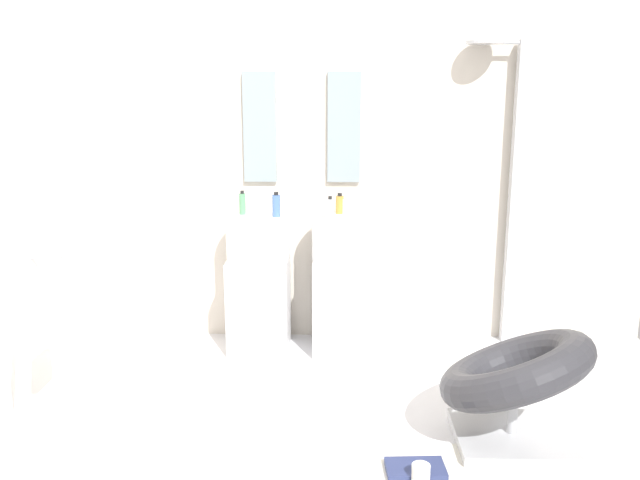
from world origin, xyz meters
TOP-DOWN VIEW (x-y plane):
  - ground_plane at (0.00, 0.00)m, footprint 4.80×3.60m
  - rear_partition at (0.00, 1.65)m, footprint 4.80×0.10m
  - pedestal_sink_left at (-0.28, 1.34)m, footprint 0.42×0.42m
  - pedestal_sink_right at (0.28, 1.34)m, footprint 0.42×0.42m
  - vanity_mirror_left at (-0.28, 1.58)m, footprint 0.22×0.03m
  - vanity_mirror_right at (0.28, 1.58)m, footprint 0.22×0.03m
  - shower_column at (1.46, 1.53)m, footprint 0.49×0.24m
  - lounge_chair at (1.13, 0.13)m, footprint 1.08×1.08m
  - towel_rack at (-1.38, 0.33)m, footprint 0.37×0.22m
  - magazine_navy at (0.61, -0.16)m, footprint 0.28×0.18m
  - coffee_mug at (0.62, -0.26)m, footprint 0.08×0.08m
  - soap_bottle_green at (-0.39, 1.42)m, footprint 0.04×0.04m
  - soap_bottle_amber at (0.26, 1.47)m, footprint 0.05×0.05m
  - soap_bottle_blue at (-0.16, 1.35)m, footprint 0.05×0.05m
  - soap_bottle_white at (0.20, 1.26)m, footprint 0.04×0.04m

SIDE VIEW (x-z plane):
  - ground_plane at x=0.00m, z-range -0.04..0.00m
  - magazine_navy at x=0.61m, z-range 0.01..0.04m
  - coffee_mug at x=0.62m, z-range 0.01..0.11m
  - lounge_chair at x=1.13m, z-range 0.03..0.67m
  - pedestal_sink_left at x=-0.28m, z-range -0.04..0.98m
  - pedestal_sink_right at x=0.28m, z-range -0.04..0.98m
  - towel_rack at x=-1.38m, z-range 0.15..1.10m
  - soap_bottle_amber at x=0.26m, z-range 0.91..1.05m
  - soap_bottle_white at x=0.20m, z-range 0.91..1.07m
  - soap_bottle_green at x=-0.39m, z-range 0.91..1.08m
  - soap_bottle_blue at x=-0.16m, z-range 0.91..1.08m
  - shower_column at x=1.46m, z-range 0.05..2.10m
  - rear_partition at x=0.00m, z-range 0.00..2.60m
  - vanity_mirror_left at x=-0.28m, z-range 1.12..1.85m
  - vanity_mirror_right at x=0.28m, z-range 1.12..1.85m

